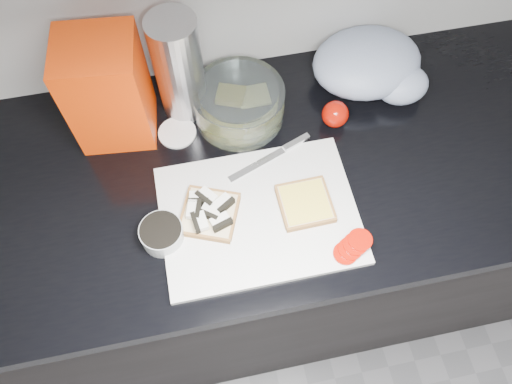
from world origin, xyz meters
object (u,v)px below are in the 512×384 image
glass_bowl (239,104)px  steel_canister (179,67)px  bread_bag (108,90)px  cutting_board (259,215)px

glass_bowl → steel_canister: steel_canister is taller
bread_bag → steel_canister: steel_canister is taller
glass_bowl → steel_canister: size_ratio=0.81×
bread_bag → steel_canister: size_ratio=0.99×
glass_bowl → bread_bag: (-0.27, 0.02, 0.08)m
glass_bowl → bread_bag: 0.28m
steel_canister → glass_bowl: bearing=-25.3°
bread_bag → cutting_board: bearing=-42.0°
cutting_board → glass_bowl: size_ratio=1.97×
cutting_board → bread_bag: size_ratio=1.62×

